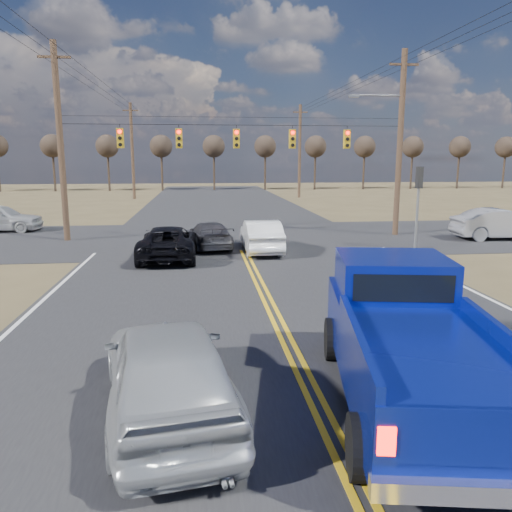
{
  "coord_description": "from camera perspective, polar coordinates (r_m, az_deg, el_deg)",
  "views": [
    {
      "loc": [
        -1.98,
        -8.98,
        4.27
      ],
      "look_at": [
        -0.41,
        5.06,
        1.5
      ],
      "focal_mm": 35.0,
      "sensor_mm": 36.0,
      "label": 1
    }
  ],
  "objects": [
    {
      "name": "white_car_queue",
      "position": [
        23.1,
        0.59,
        2.31
      ],
      "size": [
        1.6,
        4.54,
        1.49
      ],
      "primitive_type": "imported",
      "rotation": [
        0.0,
        0.0,
        3.15
      ],
      "color": "white",
      "rests_on": "ground"
    },
    {
      "name": "road_cross",
      "position": [
        27.39,
        -2.17,
        2.1
      ],
      "size": [
        120.0,
        12.0,
        0.02
      ],
      "primitive_type": "cube",
      "color": "#28282B",
      "rests_on": "ground"
    },
    {
      "name": "signal_gantry",
      "position": [
        26.9,
        -1.13,
        12.77
      ],
      "size": [
        19.6,
        4.83,
        10.0
      ],
      "color": "#473323",
      "rests_on": "ground"
    },
    {
      "name": "ground",
      "position": [
        10.14,
        5.63,
        -13.86
      ],
      "size": [
        160.0,
        160.0,
        0.0
      ],
      "primitive_type": "plane",
      "color": "brown",
      "rests_on": "ground"
    },
    {
      "name": "silver_suv",
      "position": [
        8.62,
        -10.07,
        -12.47
      ],
      "size": [
        2.75,
        5.22,
        1.69
      ],
      "primitive_type": "imported",
      "rotation": [
        0.0,
        0.0,
        3.3
      ],
      "color": "#ADB2B6",
      "rests_on": "ground"
    },
    {
      "name": "dgrey_car_queue",
      "position": [
        24.21,
        -5.33,
        2.4
      ],
      "size": [
        2.4,
        4.59,
        1.27
      ],
      "primitive_type": "imported",
      "rotation": [
        0.0,
        0.0,
        3.29
      ],
      "color": "#38373D",
      "rests_on": "ground"
    },
    {
      "name": "cross_car_east_near",
      "position": [
        29.73,
        26.2,
        3.29
      ],
      "size": [
        2.03,
        5.1,
        1.65
      ],
      "primitive_type": "imported",
      "rotation": [
        0.0,
        0.0,
        1.51
      ],
      "color": "#97989E",
      "rests_on": "ground"
    },
    {
      "name": "utility_poles",
      "position": [
        26.08,
        -2.09,
        13.18
      ],
      "size": [
        19.6,
        58.32,
        10.0
      ],
      "color": "#473323",
      "rests_on": "ground"
    },
    {
      "name": "black_suv",
      "position": [
        21.81,
        -9.98,
        1.53
      ],
      "size": [
        2.42,
        5.17,
        1.43
      ],
      "primitive_type": "imported",
      "rotation": [
        0.0,
        0.0,
        3.13
      ],
      "color": "black",
      "rests_on": "ground"
    },
    {
      "name": "pickup_truck",
      "position": [
        9.22,
        16.89,
        -9.18
      ],
      "size": [
        3.37,
        6.6,
        2.37
      ],
      "rotation": [
        0.0,
        0.0,
        -0.17
      ],
      "color": "black",
      "rests_on": "ground"
    },
    {
      "name": "road_main",
      "position": [
        19.56,
        -0.43,
        -1.53
      ],
      "size": [
        14.0,
        120.0,
        0.02
      ],
      "primitive_type": "cube",
      "color": "#28282B",
      "rests_on": "ground"
    },
    {
      "name": "treeline",
      "position": [
        36.03,
        -3.33,
        13.34
      ],
      "size": [
        87.0,
        117.8,
        7.4
      ],
      "color": "#33261C",
      "rests_on": "ground"
    }
  ]
}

